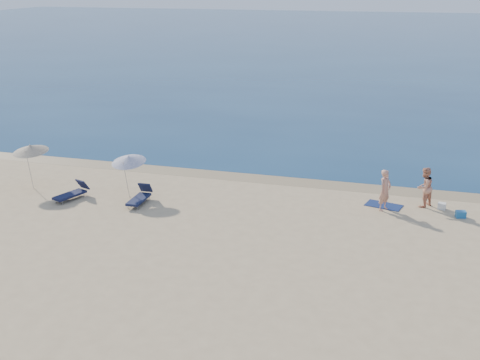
# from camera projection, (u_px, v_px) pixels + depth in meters

# --- Properties ---
(sea) EXTENTS (240.00, 160.00, 0.01)m
(sea) POSITION_uv_depth(u_px,v_px,m) (382.00, 37.00, 105.09)
(sea) COLOR navy
(sea) RESTS_ON ground
(wet_sand_strip) EXTENTS (240.00, 1.60, 0.00)m
(wet_sand_strip) POSITION_uv_depth(u_px,v_px,m) (299.00, 182.00, 31.63)
(wet_sand_strip) COLOR #847254
(wet_sand_strip) RESTS_ON ground
(person_left) EXTENTS (0.76, 0.84, 1.93)m
(person_left) POSITION_uv_depth(u_px,v_px,m) (385.00, 190.00, 27.52)
(person_left) COLOR tan
(person_left) RESTS_ON ground
(person_right) EXTENTS (1.14, 1.17, 1.91)m
(person_right) POSITION_uv_depth(u_px,v_px,m) (424.00, 187.00, 27.96)
(person_right) COLOR tan
(person_right) RESTS_ON ground
(beach_towel) EXTENTS (1.82, 1.30, 0.03)m
(beach_towel) POSITION_uv_depth(u_px,v_px,m) (384.00, 205.00, 28.34)
(beach_towel) COLOR #0E1B49
(beach_towel) RESTS_ON ground
(white_bag) EXTENTS (0.40, 0.36, 0.30)m
(white_bag) POSITION_uv_depth(u_px,v_px,m) (442.00, 206.00, 27.88)
(white_bag) COLOR silver
(white_bag) RESTS_ON ground
(blue_cooler) EXTENTS (0.48, 0.38, 0.31)m
(blue_cooler) POSITION_uv_depth(u_px,v_px,m) (461.00, 214.00, 26.90)
(blue_cooler) COLOR #1E65A6
(blue_cooler) RESTS_ON ground
(umbrella_near) EXTENTS (1.87, 1.90, 2.20)m
(umbrella_near) POSITION_uv_depth(u_px,v_px,m) (128.00, 159.00, 29.05)
(umbrella_near) COLOR silver
(umbrella_near) RESTS_ON ground
(umbrella_far) EXTENTS (1.95, 1.98, 2.38)m
(umbrella_far) POSITION_uv_depth(u_px,v_px,m) (30.00, 148.00, 30.16)
(umbrella_far) COLOR silver
(umbrella_far) RESTS_ON ground
(lounger_left) EXTENTS (1.20, 1.95, 0.82)m
(lounger_left) POSITION_uv_depth(u_px,v_px,m) (72.00, 193.00, 29.11)
(lounger_left) COLOR #141837
(lounger_left) RESTS_ON ground
(lounger_right) EXTENTS (0.63, 1.87, 0.82)m
(lounger_right) POSITION_uv_depth(u_px,v_px,m) (140.00, 197.00, 28.56)
(lounger_right) COLOR #141B39
(lounger_right) RESTS_ON ground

